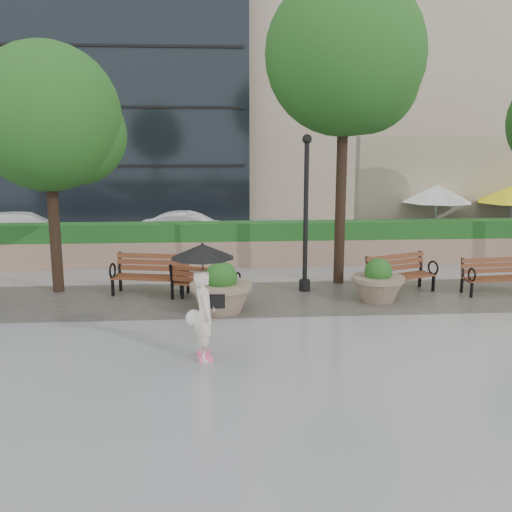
{
  "coord_description": "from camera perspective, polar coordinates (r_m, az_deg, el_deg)",
  "views": [
    {
      "loc": [
        -0.65,
        -10.56,
        3.78
      ],
      "look_at": [
        0.3,
        2.85,
        1.1
      ],
      "focal_mm": 40.0,
      "sensor_mm": 36.0,
      "label": 1
    }
  ],
  "objects": [
    {
      "name": "planter_right",
      "position": [
        14.09,
        12.08,
        -2.8
      ],
      "size": [
        1.26,
        1.26,
        1.06
      ],
      "color": "#7F6B56",
      "rests_on": "ground"
    },
    {
      "name": "hedge_wall",
      "position": [
        17.84,
        -1.91,
        1.21
      ],
      "size": [
        24.0,
        0.8,
        1.35
      ],
      "color": "#92735E",
      "rests_on": "ground"
    },
    {
      "name": "car_left",
      "position": [
        22.25,
        -22.03,
        2.4
      ],
      "size": [
        4.85,
        2.74,
        1.33
      ],
      "primitive_type": "imported",
      "rotation": [
        0.0,
        0.0,
        1.77
      ],
      "color": "white",
      "rests_on": "ground"
    },
    {
      "name": "cobble_strip",
      "position": [
        14.09,
        -1.27,
        -4.27
      ],
      "size": [
        28.0,
        3.2,
        0.01
      ],
      "primitive_type": "cube",
      "color": "#383330",
      "rests_on": "ground"
    },
    {
      "name": "bench_1",
      "position": [
        14.61,
        -10.49,
        -2.69
      ],
      "size": [
        1.99,
        1.12,
        1.01
      ],
      "rotation": [
        0.0,
        0.0,
        -0.21
      ],
      "color": "brown",
      "rests_on": "ground"
    },
    {
      "name": "bldg_stone",
      "position": [
        35.75,
        14.29,
        20.96
      ],
      "size": [
        18.0,
        10.0,
        20.0
      ],
      "primitive_type": "cube",
      "color": "tan",
      "rests_on": "ground"
    },
    {
      "name": "bench_4",
      "position": [
        15.69,
        22.82,
        -2.57
      ],
      "size": [
        1.73,
        0.83,
        0.9
      ],
      "rotation": [
        0.0,
        0.0,
        0.1
      ],
      "color": "brown",
      "rests_on": "ground"
    },
    {
      "name": "bench_3",
      "position": [
        15.0,
        14.26,
        -2.55
      ],
      "size": [
        1.93,
        1.34,
        0.97
      ],
      "rotation": [
        0.0,
        0.0,
        0.38
      ],
      "color": "brown",
      "rests_on": "ground"
    },
    {
      "name": "cafe_wall",
      "position": [
        23.0,
        22.27,
        6.0
      ],
      "size": [
        10.0,
        0.6,
        4.0
      ],
      "primitive_type": "cube",
      "color": "tan",
      "rests_on": "ground"
    },
    {
      "name": "cafe_hedge",
      "position": [
        21.01,
        23.35,
        1.22
      ],
      "size": [
        8.0,
        0.5,
        0.9
      ],
      "primitive_type": "cube",
      "color": "#1A4918",
      "rests_on": "ground"
    },
    {
      "name": "lamppost",
      "position": [
        14.51,
        4.98,
        3.2
      ],
      "size": [
        0.28,
        0.28,
        3.98
      ],
      "color": "black",
      "rests_on": "ground"
    },
    {
      "name": "ground",
      "position": [
        11.23,
        -0.51,
        -8.39
      ],
      "size": [
        100.0,
        100.0,
        0.0
      ],
      "primitive_type": "plane",
      "color": "gray",
      "rests_on": "ground"
    },
    {
      "name": "car_right",
      "position": [
        21.45,
        -6.61,
        2.72
      ],
      "size": [
        3.88,
        1.76,
        1.24
      ],
      "primitive_type": "imported",
      "rotation": [
        0.0,
        0.0,
        1.45
      ],
      "color": "white",
      "rests_on": "ground"
    },
    {
      "name": "tree_1",
      "position": [
        15.6,
        9.37,
        18.62
      ],
      "size": [
        4.1,
        4.1,
        8.02
      ],
      "color": "black",
      "rests_on": "ground"
    },
    {
      "name": "tree_0",
      "position": [
        15.18,
        -19.51,
        12.5
      ],
      "size": [
        3.67,
        3.61,
        6.19
      ],
      "color": "black",
      "rests_on": "ground"
    },
    {
      "name": "planter_left",
      "position": [
        12.86,
        -3.5,
        -3.71
      ],
      "size": [
        1.41,
        1.41,
        1.18
      ],
      "color": "#7F6B56",
      "rests_on": "ground"
    },
    {
      "name": "patio_umb_white",
      "position": [
        21.3,
        17.64,
        5.93
      ],
      "size": [
        2.5,
        2.5,
        2.3
      ],
      "color": "black",
      "rests_on": "ground"
    },
    {
      "name": "asphalt_street",
      "position": [
        21.9,
        -2.3,
        1.33
      ],
      "size": [
        40.0,
        7.0,
        0.0
      ],
      "primitive_type": "cube",
      "color": "black",
      "rests_on": "ground"
    },
    {
      "name": "bench_2",
      "position": [
        13.91,
        -5.12,
        -3.42
      ],
      "size": [
        1.75,
        1.28,
        0.88
      ],
      "rotation": [
        0.0,
        0.0,
        2.71
      ],
      "color": "brown",
      "rests_on": "ground"
    },
    {
      "name": "pedestrian",
      "position": [
        10.0,
        -5.29,
        -3.4
      ],
      "size": [
        1.12,
        1.12,
        2.06
      ],
      "rotation": [
        0.0,
        0.0,
        1.75
      ],
      "color": "beige",
      "rests_on": "ground"
    }
  ]
}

